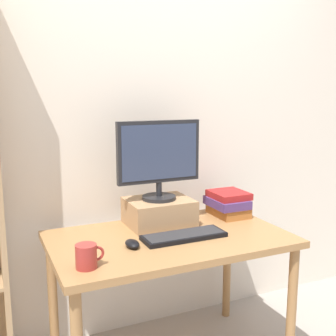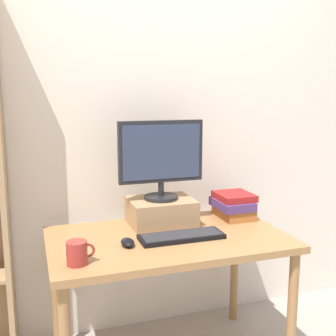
% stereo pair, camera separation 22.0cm
% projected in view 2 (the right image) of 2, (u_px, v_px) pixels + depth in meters
% --- Properties ---
extents(back_wall, '(7.00, 0.08, 2.60)m').
position_uv_depth(back_wall, '(142.00, 121.00, 2.54)').
color(back_wall, beige).
rests_on(back_wall, ground_plane).
extents(desk, '(1.22, 0.73, 0.74)m').
position_uv_depth(desk, '(168.00, 251.00, 2.20)').
color(desk, '#9E7042').
rests_on(desk, ground_plane).
extents(riser_box, '(0.36, 0.29, 0.14)m').
position_uv_depth(riser_box, '(161.00, 212.00, 2.37)').
color(riser_box, '#A87F56').
rests_on(riser_box, desk).
extents(computer_monitor, '(0.48, 0.19, 0.44)m').
position_uv_depth(computer_monitor, '(161.00, 157.00, 2.31)').
color(computer_monitor, black).
rests_on(computer_monitor, riser_box).
extents(keyboard, '(0.43, 0.15, 0.02)m').
position_uv_depth(keyboard, '(181.00, 236.00, 2.14)').
color(keyboard, black).
rests_on(keyboard, desk).
extents(computer_mouse, '(0.06, 0.10, 0.04)m').
position_uv_depth(computer_mouse, '(128.00, 242.00, 2.04)').
color(computer_mouse, black).
rests_on(computer_mouse, desk).
extents(book_stack, '(0.21, 0.25, 0.15)m').
position_uv_depth(book_stack, '(233.00, 205.00, 2.49)').
color(book_stack, '#AD662D').
rests_on(book_stack, desk).
extents(coffee_mug, '(0.12, 0.09, 0.10)m').
position_uv_depth(coffee_mug, '(77.00, 253.00, 1.82)').
color(coffee_mug, '#9E2D28').
rests_on(coffee_mug, desk).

